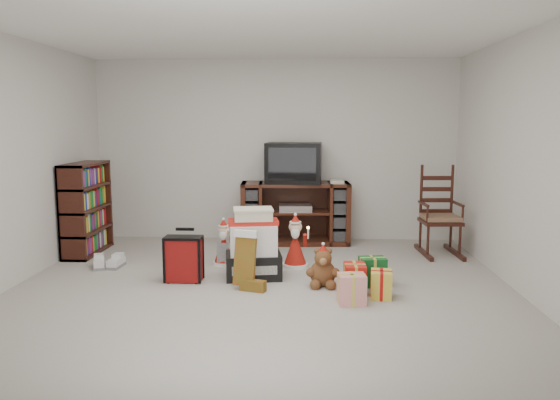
% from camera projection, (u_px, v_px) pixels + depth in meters
% --- Properties ---
extents(room, '(5.01, 5.01, 2.51)m').
position_uv_depth(room, '(260.00, 164.00, 5.12)').
color(room, '#AAA59C').
rests_on(room, ground).
extents(tv_stand, '(1.48, 0.60, 0.83)m').
position_uv_depth(tv_stand, '(295.00, 213.00, 7.41)').
color(tv_stand, '#3F1A12').
rests_on(tv_stand, floor).
extents(bookshelf, '(0.31, 0.93, 1.14)m').
position_uv_depth(bookshelf, '(86.00, 210.00, 6.82)').
color(bookshelf, '#3A1610').
rests_on(bookshelf, floor).
extents(rocking_chair, '(0.50, 0.79, 1.15)m').
position_uv_depth(rocking_chair, '(439.00, 223.00, 6.83)').
color(rocking_chair, '#3A1610').
rests_on(rocking_chair, floor).
extents(gift_pile, '(0.64, 0.50, 0.73)m').
position_uv_depth(gift_pile, '(253.00, 248.00, 5.77)').
color(gift_pile, black).
rests_on(gift_pile, floor).
extents(red_suitcase, '(0.36, 0.20, 0.55)m').
position_uv_depth(red_suitcase, '(184.00, 259.00, 5.63)').
color(red_suitcase, maroon).
rests_on(red_suitcase, floor).
extents(stocking, '(0.30, 0.20, 0.60)m').
position_uv_depth(stocking, '(245.00, 260.00, 5.37)').
color(stocking, '#0D7D22').
rests_on(stocking, floor).
extents(teddy_bear, '(0.26, 0.23, 0.39)m').
position_uv_depth(teddy_bear, '(323.00, 270.00, 5.48)').
color(teddy_bear, brown).
rests_on(teddy_bear, floor).
extents(santa_figurine, '(0.30, 0.28, 0.61)m').
position_uv_depth(santa_figurine, '(295.00, 247.00, 6.21)').
color(santa_figurine, '#A01A11').
rests_on(santa_figurine, floor).
extents(mrs_claus_figurine, '(0.26, 0.25, 0.53)m').
position_uv_depth(mrs_claus_figurine, '(224.00, 247.00, 6.32)').
color(mrs_claus_figurine, '#A01A11').
rests_on(mrs_claus_figurine, floor).
extents(sneaker_pair, '(0.37, 0.32, 0.10)m').
position_uv_depth(sneaker_pair, '(108.00, 263.00, 6.20)').
color(sneaker_pair, silver).
rests_on(sneaker_pair, floor).
extents(gift_cluster, '(0.54, 0.82, 0.25)m').
position_uv_depth(gift_cluster, '(366.00, 282.00, 5.22)').
color(gift_cluster, red).
rests_on(gift_cluster, floor).
extents(crt_television, '(0.76, 0.57, 0.54)m').
position_uv_depth(crt_television, '(294.00, 163.00, 7.30)').
color(crt_television, black).
rests_on(crt_television, tv_stand).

